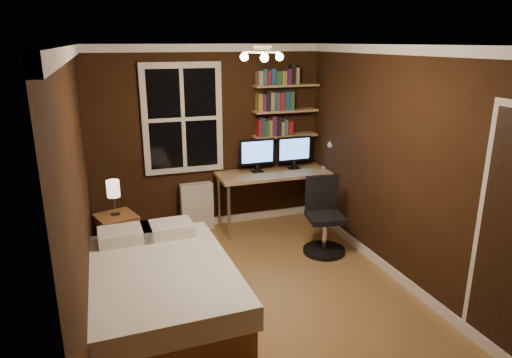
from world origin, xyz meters
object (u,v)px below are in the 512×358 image
object	(u,v)px
bedside_lamp	(114,198)
radiator	(197,206)
monitor_right	(294,153)
office_chair	(324,225)
desk_lamp	(328,154)
bed	(158,289)
nightstand	(118,236)
desk	(277,176)
monitor_left	(257,156)

from	to	relation	value
bedside_lamp	radiator	bearing A→B (deg)	27.02
monitor_right	office_chair	bearing A→B (deg)	-92.36
monitor_right	bedside_lamp	bearing A→B (deg)	-170.30
radiator	desk_lamp	xyz separation A→B (m)	(1.84, -0.30, 0.68)
bed	office_chair	size ratio (longest dim) A/B	2.06
nightstand	desk	xyz separation A→B (m)	(2.19, 0.34, 0.46)
monitor_left	office_chair	xyz separation A→B (m)	(0.51, -1.08, -0.67)
monitor_right	desk_lamp	world-z (taller)	monitor_right
desk	bedside_lamp	bearing A→B (deg)	-171.15
bed	office_chair	xyz separation A→B (m)	(2.13, 0.76, 0.08)
bedside_lamp	monitor_left	bearing A→B (deg)	12.40
desk	monitor_left	size ratio (longest dim) A/B	3.32
desk_lamp	bed	bearing A→B (deg)	-147.52
bedside_lamp	desk	xyz separation A→B (m)	(2.19, 0.34, -0.03)
radiator	office_chair	xyz separation A→B (m)	(1.35, -1.21, 0.02)
radiator	desk	size ratio (longest dim) A/B	0.40
bed	monitor_left	size ratio (longest dim) A/B	3.90
bed	desk	distance (m)	2.61
desk	monitor_right	bearing A→B (deg)	15.90
radiator	desk_lamp	world-z (taller)	desk_lamp
bed	desk_lamp	size ratio (longest dim) A/B	4.43
monitor_right	office_chair	size ratio (longest dim) A/B	0.53
nightstand	radiator	world-z (taller)	radiator
nightstand	office_chair	xyz separation A→B (m)	(2.44, -0.65, 0.08)
bedside_lamp	desk	size ratio (longest dim) A/B	0.26
bedside_lamp	bed	bearing A→B (deg)	-77.61
office_chair	nightstand	bearing A→B (deg)	173.96
nightstand	monitor_left	size ratio (longest dim) A/B	1.09
nightstand	desk	world-z (taller)	desk
bed	monitor_right	size ratio (longest dim) A/B	3.90
nightstand	bedside_lamp	xyz separation A→B (m)	(0.00, 0.00, 0.49)
desk_lamp	office_chair	distance (m)	1.22
nightstand	bedside_lamp	size ratio (longest dim) A/B	1.25
monitor_left	desk_lamp	size ratio (longest dim) A/B	1.14
bed	radiator	size ratio (longest dim) A/B	2.94
bed	office_chair	world-z (taller)	office_chair
bedside_lamp	desk_lamp	bearing A→B (deg)	4.95
radiator	office_chair	distance (m)	1.81
bed	desk	size ratio (longest dim) A/B	1.17
nightstand	monitor_left	bearing A→B (deg)	-5.39
radiator	desk	distance (m)	1.19
monitor_left	desk_lamp	xyz separation A→B (m)	(1.00, -0.17, -0.01)
desk_lamp	bedside_lamp	bearing A→B (deg)	-175.05
radiator	desk_lamp	size ratio (longest dim) A/B	1.51
desk	monitor_right	size ratio (longest dim) A/B	3.32
monitor_left	desk_lamp	bearing A→B (deg)	-9.66
bedside_lamp	monitor_left	world-z (taller)	monitor_left
desk	office_chair	distance (m)	1.09
bed	monitor_left	distance (m)	2.56
monitor_left	monitor_right	bearing A→B (deg)	0.00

